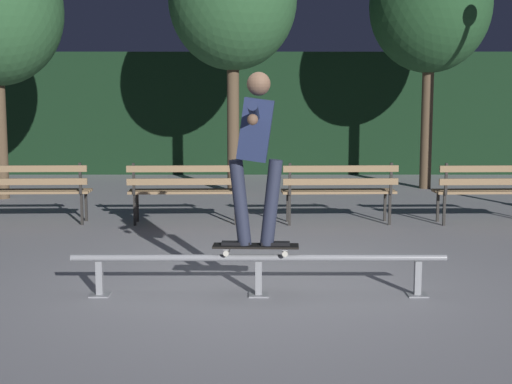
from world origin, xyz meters
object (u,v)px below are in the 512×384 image
park_bench_left_center (184,187)px  tree_far_right (429,7)px  park_bench_leftmost (30,187)px  skateboard (255,247)px  park_bench_rightmost (492,186)px  park_bench_right_center (338,186)px  skateboarder (255,144)px  grind_rail (258,265)px  tree_behind_benches (232,0)px

park_bench_left_center → tree_far_right: 6.50m
park_bench_leftmost → park_bench_left_center: (2.16, 0.00, 0.00)m
skateboard → park_bench_leftmost: (-3.14, 3.72, 0.08)m
skateboard → park_bench_rightmost: park_bench_rightmost is taller
tree_far_right → skateboard: bearing=-113.1°
skateboard → park_bench_right_center: park_bench_right_center is taller
skateboard → skateboarder: bearing=-2.2°
grind_rail → park_bench_left_center: size_ratio=2.12×
park_bench_left_center → park_bench_leftmost: bearing=180.0°
grind_rail → skateboard: (-0.03, 0.00, 0.17)m
park_bench_right_center → tree_far_right: bearing=62.0°
skateboarder → tree_behind_benches: bearing=93.4°
park_bench_leftmost → tree_far_right: tree_far_right is taller
park_bench_left_center → park_bench_right_center: same height
skateboard → tree_behind_benches: tree_behind_benches is taller
park_bench_right_center → skateboarder: bearing=-107.4°
skateboarder → park_bench_left_center: 3.94m
tree_far_right → skateboarder: bearing=-113.1°
skateboard → skateboarder: 0.94m
skateboard → park_bench_leftmost: size_ratio=0.49×
grind_rail → tree_far_right: 8.91m
park_bench_right_center → tree_far_right: (2.10, 3.96, 2.90)m
grind_rail → skateboard: 0.17m
park_bench_left_center → tree_far_right: tree_far_right is taller
park_bench_left_center → park_bench_rightmost: size_ratio=1.00×
grind_rail → tree_far_right: size_ratio=0.73×
skateboard → tree_far_right: (3.27, 7.67, 2.98)m
skateboarder → park_bench_rightmost: skateboarder is taller
tree_behind_benches → tree_far_right: 3.74m
grind_rail → skateboarder: 1.10m
tree_behind_benches → park_bench_leftmost: bearing=-129.2°
park_bench_rightmost → tree_far_right: (-0.05, 3.96, 2.90)m
skateboard → tree_behind_benches: 7.70m
skateboarder → tree_far_right: (3.27, 7.67, 2.04)m
skateboard → park_bench_left_center: 3.85m
park_bench_rightmost → park_bench_right_center: bearing=180.0°
skateboarder → park_bench_right_center: bearing=72.6°
skateboarder → park_bench_right_center: size_ratio=0.97×
park_bench_leftmost → skateboard: bearing=-49.8°
skateboarder → tree_behind_benches: size_ratio=0.33×
park_bench_left_center → park_bench_rightmost: 4.31m
skateboard → park_bench_right_center: (1.17, 3.72, 0.08)m
park_bench_left_center → tree_far_right: size_ratio=0.34×
skateboarder → tree_far_right: size_ratio=0.33×
skateboard → park_bench_leftmost: park_bench_leftmost is taller
park_bench_leftmost → park_bench_right_center: 4.31m
skateboard → tree_far_right: bearing=66.9°
park_bench_right_center → park_bench_rightmost: 2.16m
grind_rail → park_bench_leftmost: park_bench_leftmost is taller
park_bench_leftmost → tree_behind_benches: bearing=50.8°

